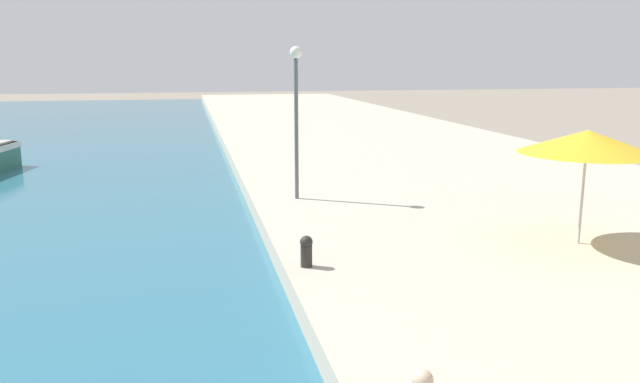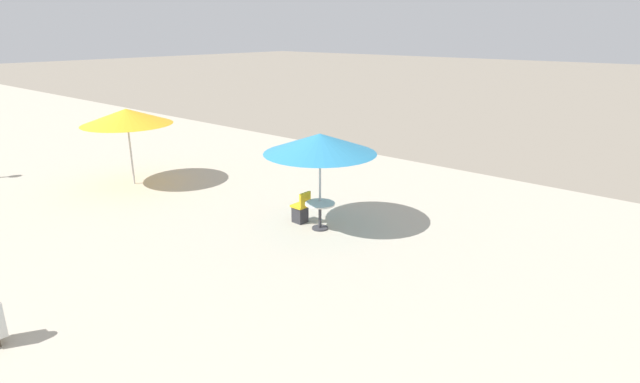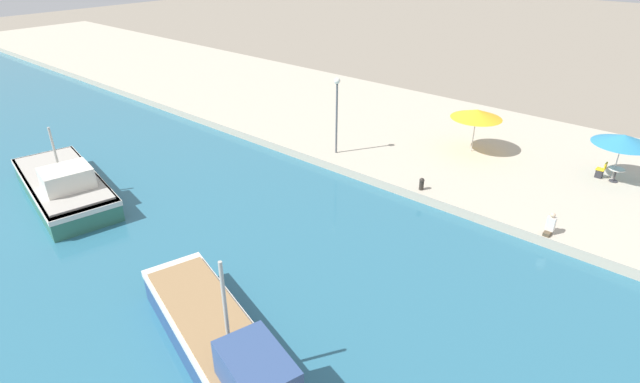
{
  "view_description": "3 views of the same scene",
  "coord_description": "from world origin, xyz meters",
  "px_view_note": "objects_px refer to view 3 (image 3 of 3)",
  "views": [
    {
      "loc": [
        -1.8,
        2.95,
        4.67
      ],
      "look_at": [
        1.5,
        18.49,
        1.33
      ],
      "focal_mm": 35.0,
      "sensor_mm": 36.0,
      "label": 1
    },
    {
      "loc": [
        -1.53,
        -0.49,
        5.68
      ],
      "look_at": [
        8.15,
        7.77,
        1.53
      ],
      "focal_mm": 28.0,
      "sensor_mm": 36.0,
      "label": 2
    },
    {
      "loc": [
        -20.32,
        3.95,
        12.32
      ],
      "look_at": [
        -4.0,
        18.0,
        1.13
      ],
      "focal_mm": 28.0,
      "sensor_mm": 36.0,
      "label": 3
    }
  ],
  "objects_px": {
    "fishing_boat_mid": "(64,185)",
    "mooring_bollard": "(422,183)",
    "fishing_boat_near": "(233,362)",
    "cafe_table": "(616,172)",
    "cafe_umbrella_pink": "(623,139)",
    "cafe_umbrella_white": "(477,114)",
    "lamppost": "(337,103)",
    "cafe_chair_left": "(600,172)",
    "person_at_quay": "(550,225)"
  },
  "relations": [
    {
      "from": "cafe_umbrella_pink",
      "to": "cafe_umbrella_white",
      "type": "bearing_deg",
      "value": 99.21
    },
    {
      "from": "cafe_chair_left",
      "to": "mooring_bollard",
      "type": "relative_size",
      "value": 1.39
    },
    {
      "from": "fishing_boat_near",
      "to": "lamppost",
      "type": "bearing_deg",
      "value": 44.56
    },
    {
      "from": "cafe_table",
      "to": "mooring_bollard",
      "type": "height_order",
      "value": "cafe_table"
    },
    {
      "from": "person_at_quay",
      "to": "lamppost",
      "type": "bearing_deg",
      "value": 85.7
    },
    {
      "from": "cafe_table",
      "to": "cafe_umbrella_pink",
      "type": "bearing_deg",
      "value": 40.25
    },
    {
      "from": "cafe_umbrella_pink",
      "to": "lamppost",
      "type": "bearing_deg",
      "value": 116.46
    },
    {
      "from": "cafe_umbrella_white",
      "to": "cafe_table",
      "type": "xyz_separation_m",
      "value": [
        1.07,
        -7.62,
        -1.83
      ]
    },
    {
      "from": "fishing_boat_mid",
      "to": "cafe_chair_left",
      "type": "xyz_separation_m",
      "value": [
        19.61,
        -20.46,
        0.05
      ]
    },
    {
      "from": "fishing_boat_near",
      "to": "cafe_chair_left",
      "type": "distance_m",
      "value": 22.28
    },
    {
      "from": "cafe_umbrella_pink",
      "to": "mooring_bollard",
      "type": "bearing_deg",
      "value": 136.98
    },
    {
      "from": "cafe_umbrella_pink",
      "to": "cafe_table",
      "type": "bearing_deg",
      "value": -139.75
    },
    {
      "from": "cafe_table",
      "to": "mooring_bollard",
      "type": "xyz_separation_m",
      "value": [
        -7.54,
        7.29,
        -0.18
      ]
    },
    {
      "from": "fishing_boat_mid",
      "to": "cafe_umbrella_white",
      "type": "relative_size",
      "value": 3.04
    },
    {
      "from": "cafe_umbrella_pink",
      "to": "person_at_quay",
      "type": "height_order",
      "value": "cafe_umbrella_pink"
    },
    {
      "from": "cafe_chair_left",
      "to": "mooring_bollard",
      "type": "distance_m",
      "value": 10.02
    },
    {
      "from": "fishing_boat_near",
      "to": "fishing_boat_mid",
      "type": "distance_m",
      "value": 15.96
    },
    {
      "from": "cafe_chair_left",
      "to": "person_at_quay",
      "type": "distance_m",
      "value": 7.61
    },
    {
      "from": "fishing_boat_mid",
      "to": "cafe_umbrella_pink",
      "type": "bearing_deg",
      "value": -35.93
    },
    {
      "from": "cafe_chair_left",
      "to": "lamppost",
      "type": "height_order",
      "value": "lamppost"
    },
    {
      "from": "person_at_quay",
      "to": "fishing_boat_mid",
      "type": "bearing_deg",
      "value": 120.54
    },
    {
      "from": "mooring_bollard",
      "to": "lamppost",
      "type": "distance_m",
      "value": 7.04
    },
    {
      "from": "cafe_chair_left",
      "to": "person_at_quay",
      "type": "relative_size",
      "value": 0.89
    },
    {
      "from": "fishing_boat_mid",
      "to": "mooring_bollard",
      "type": "height_order",
      "value": "fishing_boat_mid"
    },
    {
      "from": "cafe_umbrella_white",
      "to": "cafe_umbrella_pink",
      "type": "bearing_deg",
      "value": -80.79
    },
    {
      "from": "fishing_boat_mid",
      "to": "lamppost",
      "type": "bearing_deg",
      "value": -19.02
    },
    {
      "from": "fishing_boat_mid",
      "to": "person_at_quay",
      "type": "xyz_separation_m",
      "value": [
        12.0,
        -20.34,
        0.18
      ]
    },
    {
      "from": "fishing_boat_near",
      "to": "mooring_bollard",
      "type": "xyz_separation_m",
      "value": [
        14.23,
        1.92,
        -0.03
      ]
    },
    {
      "from": "lamppost",
      "to": "fishing_boat_near",
      "type": "bearing_deg",
      "value": -151.18
    },
    {
      "from": "fishing_boat_near",
      "to": "fishing_boat_mid",
      "type": "height_order",
      "value": "fishing_boat_near"
    },
    {
      "from": "fishing_boat_near",
      "to": "cafe_chair_left",
      "type": "bearing_deg",
      "value": 3.69
    },
    {
      "from": "cafe_chair_left",
      "to": "mooring_bollard",
      "type": "xyz_separation_m",
      "value": [
        -7.56,
        6.57,
        0.02
      ]
    },
    {
      "from": "cafe_umbrella_white",
      "to": "mooring_bollard",
      "type": "relative_size",
      "value": 4.59
    },
    {
      "from": "cafe_table",
      "to": "cafe_chair_left",
      "type": "height_order",
      "value": "cafe_chair_left"
    },
    {
      "from": "cafe_umbrella_white",
      "to": "lamppost",
      "type": "height_order",
      "value": "lamppost"
    },
    {
      "from": "fishing_boat_mid",
      "to": "cafe_table",
      "type": "bearing_deg",
      "value": -36.3
    },
    {
      "from": "person_at_quay",
      "to": "cafe_umbrella_white",
      "type": "bearing_deg",
      "value": 46.15
    },
    {
      "from": "cafe_table",
      "to": "person_at_quay",
      "type": "bearing_deg",
      "value": 173.66
    },
    {
      "from": "cafe_umbrella_white",
      "to": "mooring_bollard",
      "type": "distance_m",
      "value": 6.78
    },
    {
      "from": "cafe_chair_left",
      "to": "person_at_quay",
      "type": "bearing_deg",
      "value": -179.48
    },
    {
      "from": "person_at_quay",
      "to": "lamppost",
      "type": "xyz_separation_m",
      "value": [
        0.97,
        12.87,
        2.64
      ]
    },
    {
      "from": "cafe_umbrella_white",
      "to": "mooring_bollard",
      "type": "height_order",
      "value": "cafe_umbrella_white"
    },
    {
      "from": "fishing_boat_near",
      "to": "lamppost",
      "type": "height_order",
      "value": "lamppost"
    },
    {
      "from": "fishing_boat_near",
      "to": "lamppost",
      "type": "relative_size",
      "value": 2.39
    },
    {
      "from": "fishing_boat_mid",
      "to": "mooring_bollard",
      "type": "xyz_separation_m",
      "value": [
        12.05,
        -13.89,
        0.07
      ]
    },
    {
      "from": "fishing_boat_near",
      "to": "cafe_table",
      "type": "height_order",
      "value": "fishing_boat_near"
    },
    {
      "from": "cafe_umbrella_pink",
      "to": "mooring_bollard",
      "type": "height_order",
      "value": "cafe_umbrella_pink"
    },
    {
      "from": "fishing_boat_mid",
      "to": "fishing_boat_near",
      "type": "bearing_deg",
      "value": -86.92
    },
    {
      "from": "mooring_bollard",
      "to": "fishing_boat_near",
      "type": "bearing_deg",
      "value": -172.3
    },
    {
      "from": "cafe_umbrella_pink",
      "to": "person_at_quay",
      "type": "xyz_separation_m",
      "value": [
        -7.73,
        0.72,
        -1.86
      ]
    }
  ]
}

